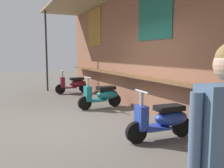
% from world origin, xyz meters
% --- Properties ---
extents(ground_plane, '(38.67, 38.67, 0.00)m').
position_xyz_m(ground_plane, '(0.00, 0.00, 0.00)').
color(ground_plane, '#605B54').
extents(market_stall_facade, '(13.81, 2.05, 3.70)m').
position_xyz_m(market_stall_facade, '(0.00, 1.91, 2.01)').
color(market_stall_facade, '#8C5B44').
rests_on(market_stall_facade, ground_plane).
extents(scooter_maroon, '(0.46, 1.40, 0.97)m').
position_xyz_m(scooter_maroon, '(-4.61, 1.08, 0.39)').
color(scooter_maroon, maroon).
rests_on(scooter_maroon, ground_plane).
extents(scooter_teal, '(0.48, 1.40, 0.97)m').
position_xyz_m(scooter_teal, '(-1.52, 1.08, 0.39)').
color(scooter_teal, '#197075').
rests_on(scooter_teal, ground_plane).
extents(scooter_blue, '(0.48, 1.40, 0.97)m').
position_xyz_m(scooter_blue, '(1.50, 1.08, 0.39)').
color(scooter_blue, '#233D9E').
rests_on(scooter_blue, ground_plane).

